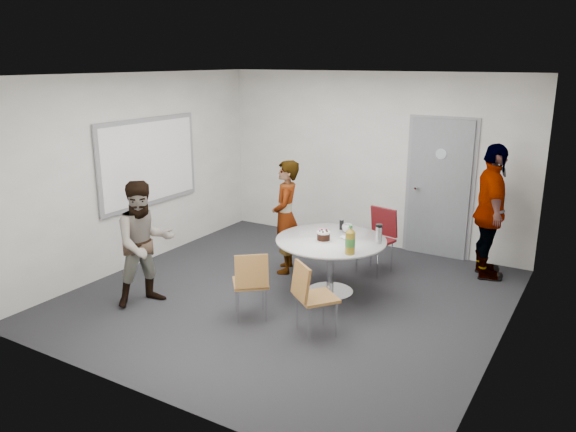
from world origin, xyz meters
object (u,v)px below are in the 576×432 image
Objects in this scene: table at (333,246)px; chair_far at (379,233)px; chair_near_right at (310,292)px; person_left at (145,243)px; person_right at (491,212)px; chair_near_left at (251,279)px; whiteboard at (149,162)px; door at (439,189)px; person_main at (286,217)px.

table is 1.07m from chair_far.
chair_near_right is (0.28, -1.11, -0.13)m from table.
chair_far is at bearing -11.63° from person_left.
chair_near_left is at bearing 123.07° from person_right.
chair_near_right is at bearing -75.76° from table.
door is at bearing 32.66° from whiteboard.
person_left is at bearing -134.93° from chair_near_right.
table is 0.75× the size of person_right.
table is 1.16m from chair_near_right.
person_right reaches higher than table.
person_right reaches higher than chair_near_right.
door is 4.25m from whiteboard.
person_left is at bearing -51.96° from person_main.
table is 1.68× the size of chair_near_right.
person_right is (1.99, 2.73, 0.42)m from chair_near_left.
person_main is (-1.11, -0.66, 0.24)m from chair_far.
table is at bearing 28.44° from chair_near_left.
door is 2.27m from table.
person_main is (-0.46, 1.52, 0.29)m from chair_near_left.
table reaches higher than chair_near_right.
whiteboard is 3.44m from chair_near_right.
whiteboard is 2.12× the size of chair_far.
person_left is (-2.49, -3.52, -0.27)m from door.
door reaches higher than chair_far.
person_main is at bearing 166.15° from chair_near_right.
whiteboard reaches higher than chair_near_right.
door is 1.35× the size of person_main.
whiteboard is 2.14m from person_main.
chair_far is 0.57× the size of person_main.
table is at bearing 41.62° from person_main.
door is 4.32m from person_left.
chair_far reaches higher than chair_near_left.
chair_near_right is 3.01m from person_right.
chair_near_left is 2.28m from chair_far.
chair_far is (0.19, 1.05, -0.08)m from table.
person_right is at bearing 102.72° from chair_near_right.
chair_near_right is 0.92× the size of chair_far.
person_left reaches higher than chair_near_right.
person_main is 2.74m from person_right.
chair_near_right reaches higher than chair_near_left.
whiteboard is at bearing -159.44° from chair_near_right.
person_main is (-0.92, 0.39, 0.15)m from table.
chair_near_right is 0.54× the size of person_left.
door is at bearing 37.10° from person_right.
whiteboard is 1.78m from person_left.
chair_near_right is (3.16, -0.96, -0.95)m from whiteboard.
table is 1.69× the size of chair_near_left.
table is at bearing 115.31° from person_right.
person_main is 1.99m from person_left.
chair_far is at bearing 129.98° from chair_near_right.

